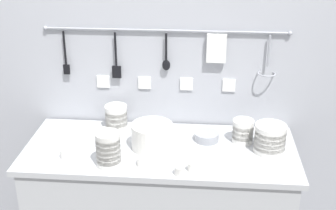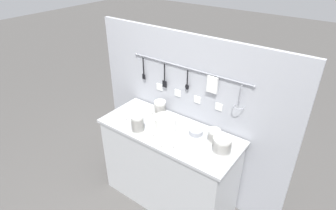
% 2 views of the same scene
% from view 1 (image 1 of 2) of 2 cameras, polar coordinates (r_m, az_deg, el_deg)
% --- Properties ---
extents(back_wall, '(2.21, 0.11, 1.79)m').
position_cam_1_polar(back_wall, '(2.73, -0.25, -2.26)').
color(back_wall, '#A8AAB2').
rests_on(back_wall, ground).
extents(bowl_stack_nested_right, '(0.11, 0.11, 0.13)m').
position_cam_1_polar(bowl_stack_nested_right, '(2.50, 9.12, -3.16)').
color(bowl_stack_nested_right, silver).
rests_on(bowl_stack_nested_right, counter).
extents(bowl_stack_tall_left, '(0.16, 0.16, 0.15)m').
position_cam_1_polar(bowl_stack_tall_left, '(2.42, 12.33, -4.02)').
color(bowl_stack_tall_left, silver).
rests_on(bowl_stack_tall_left, counter).
extents(bowl_stack_back_corner, '(0.12, 0.12, 0.14)m').
position_cam_1_polar(bowl_stack_back_corner, '(2.62, -6.33, -1.51)').
color(bowl_stack_back_corner, silver).
rests_on(bowl_stack_back_corner, counter).
extents(bowl_stack_short_front, '(0.12, 0.12, 0.17)m').
position_cam_1_polar(bowl_stack_short_front, '(2.26, -7.30, -5.38)').
color(bowl_stack_short_front, silver).
rests_on(bowl_stack_short_front, counter).
extents(plate_stack, '(0.21, 0.21, 0.13)m').
position_cam_1_polar(plate_stack, '(2.41, -1.96, -3.82)').
color(plate_stack, silver).
rests_on(plate_stack, counter).
extents(steel_mixing_bowl, '(0.13, 0.13, 0.04)m').
position_cam_1_polar(steel_mixing_bowl, '(2.51, 4.74, -3.85)').
color(steel_mixing_bowl, '#93969E').
rests_on(steel_mixing_bowl, counter).
extents(cup_beside_plates, '(0.05, 0.05, 0.04)m').
position_cam_1_polar(cup_beside_plates, '(2.57, -7.92, -3.28)').
color(cup_beside_plates, silver).
rests_on(cup_beside_plates, counter).
extents(cup_back_left, '(0.05, 0.05, 0.04)m').
position_cam_1_polar(cup_back_left, '(2.20, 1.45, -7.99)').
color(cup_back_left, silver).
rests_on(cup_back_left, counter).
extents(cup_by_caddy, '(0.05, 0.05, 0.04)m').
position_cam_1_polar(cup_by_caddy, '(2.27, -3.18, -6.89)').
color(cup_by_caddy, silver).
rests_on(cup_by_caddy, counter).
extents(cup_front_right, '(0.05, 0.05, 0.04)m').
position_cam_1_polar(cup_front_right, '(2.23, 3.04, -7.50)').
color(cup_front_right, silver).
rests_on(cup_front_right, counter).
extents(cup_back_right, '(0.05, 0.05, 0.04)m').
position_cam_1_polar(cup_back_right, '(2.39, -12.44, -5.82)').
color(cup_back_right, silver).
rests_on(cup_back_right, counter).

